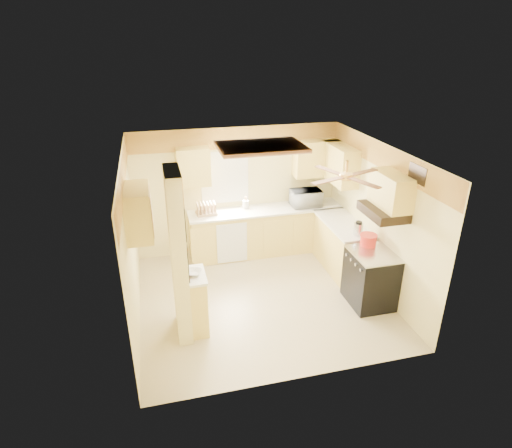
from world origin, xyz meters
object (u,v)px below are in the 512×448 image
object	(u,v)px
stove	(370,278)
dutch_oven	(368,240)
kettle	(358,229)
bowl	(193,273)
microwave	(306,198)

from	to	relation	value
stove	dutch_oven	xyz separation A→B (m)	(0.04, 0.28, 0.55)
stove	kettle	world-z (taller)	kettle
stove	dutch_oven	world-z (taller)	dutch_oven
dutch_oven	stove	bearing A→B (deg)	-99.03
stove	bowl	xyz separation A→B (m)	(-2.83, 0.01, 0.51)
bowl	dutch_oven	world-z (taller)	dutch_oven
stove	kettle	xyz separation A→B (m)	(0.04, 0.64, 0.59)
stove	bowl	world-z (taller)	bowl
bowl	kettle	xyz separation A→B (m)	(2.86, 0.63, 0.08)
stove	microwave	bearing A→B (deg)	99.64
microwave	bowl	xyz separation A→B (m)	(-2.47, -2.11, -0.13)
stove	microwave	xyz separation A→B (m)	(-0.36, 2.12, 0.64)
bowl	kettle	world-z (taller)	kettle
stove	kettle	size ratio (longest dim) A/B	3.75
bowl	kettle	bearing A→B (deg)	12.40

